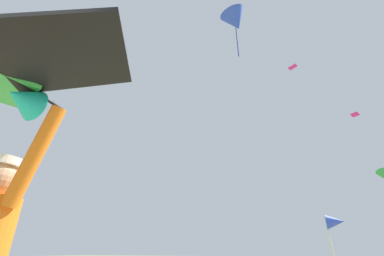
# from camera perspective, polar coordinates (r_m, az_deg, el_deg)

# --- Properties ---
(held_stunt_kite) EXTENTS (1.79, 1.02, 0.40)m
(held_stunt_kite) POSITION_cam_1_polar(r_m,az_deg,el_deg) (2.18, -34.01, 9.30)
(held_stunt_kite) COLOR black
(distant_kite_magenta_mid_left) EXTENTS (0.95, 0.93, 0.32)m
(distant_kite_magenta_mid_left) POSITION_cam_1_polar(r_m,az_deg,el_deg) (32.83, 32.38, 2.59)
(distant_kite_magenta_mid_left) COLOR #DB2393
(distant_kite_magenta_low_left) EXTENTS (0.92, 0.92, 0.25)m
(distant_kite_magenta_low_left) POSITION_cam_1_polar(r_m,az_deg,el_deg) (24.12, 21.38, 12.54)
(distant_kite_magenta_low_left) COLOR #DB2393
(distant_kite_blue_far_center) EXTENTS (2.01, 2.03, 3.32)m
(distant_kite_blue_far_center) POSITION_cam_1_polar(r_m,az_deg,el_deg) (15.25, 9.56, 22.37)
(distant_kite_blue_far_center) COLOR blue
(marker_flag) EXTENTS (0.30, 0.24, 1.66)m
(marker_flag) POSITION_cam_1_polar(r_m,az_deg,el_deg) (5.19, 29.18, -18.80)
(marker_flag) COLOR silver
(marker_flag) RESTS_ON ground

